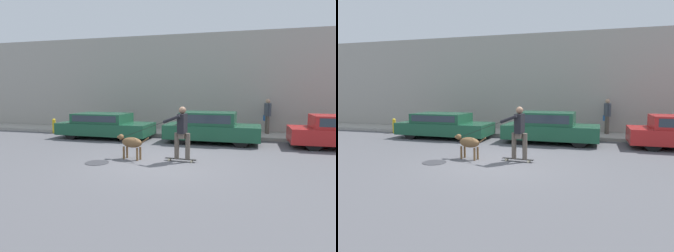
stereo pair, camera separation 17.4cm
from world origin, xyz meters
TOP-DOWN VIEW (x-y plane):
  - ground_plane at (0.00, 0.00)m, footprint 36.00×36.00m
  - back_wall at (0.00, 7.19)m, footprint 32.00×0.30m
  - sidewalk_curb at (0.00, 6.02)m, footprint 30.00×2.00m
  - parked_car_0 at (-4.10, 4.02)m, footprint 4.45×1.91m
  - parked_car_1 at (0.93, 4.02)m, footprint 4.05×1.85m
  - dog at (-1.20, 0.19)m, footprint 1.20×0.50m
  - skateboarder at (0.47, 0.30)m, footprint 2.55×0.62m
  - pedestrian_with_bag at (3.35, 6.52)m, footprint 0.35×0.59m
  - manhole_cover at (-2.04, -0.58)m, footprint 0.73×0.73m
  - fire_hydrant at (-7.45, 4.77)m, footprint 0.18×0.18m

SIDE VIEW (x-z plane):
  - ground_plane at x=0.00m, z-range 0.00..0.00m
  - manhole_cover at x=-2.04m, z-range 0.00..0.01m
  - sidewalk_curb at x=0.00m, z-range 0.00..0.16m
  - fire_hydrant at x=-7.45m, z-range 0.02..0.80m
  - dog at x=-1.20m, z-range 0.14..0.94m
  - parked_car_0 at x=-4.10m, z-range 0.01..1.19m
  - parked_car_1 at x=0.93m, z-range -0.01..1.32m
  - skateboarder at x=0.47m, z-range 0.12..1.87m
  - pedestrian_with_bag at x=3.35m, z-range 0.26..1.96m
  - back_wall at x=0.00m, z-range 0.00..5.23m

